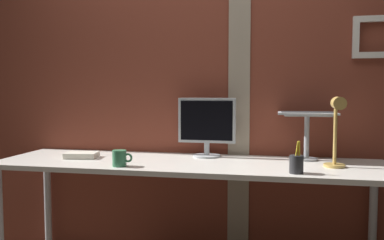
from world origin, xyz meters
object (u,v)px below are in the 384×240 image
at_px(pen_cup, 296,164).
at_px(coffee_mug, 120,158).
at_px(desk_lamp, 337,124).
at_px(laptop, 306,106).
at_px(monitor, 207,124).

xyz_separation_m(pen_cup, coffee_mug, (-0.99, 0.00, -0.00)).
relative_size(desk_lamp, coffee_mug, 3.37).
relative_size(laptop, desk_lamp, 0.88).
distance_m(desk_lamp, coffee_mug, 1.24).
height_order(laptop, coffee_mug, laptop).
bearing_deg(desk_lamp, coffee_mug, -171.77).
relative_size(monitor, laptop, 1.09).
relative_size(pen_cup, coffee_mug, 1.45).
distance_m(laptop, coffee_mug, 1.22).
height_order(monitor, laptop, laptop).
xyz_separation_m(monitor, laptop, (0.64, 0.07, 0.12)).
bearing_deg(laptop, pen_cup, -99.68).
bearing_deg(coffee_mug, desk_lamp, 8.23).
distance_m(laptop, pen_cup, 0.58).
bearing_deg(coffee_mug, monitor, 44.88).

